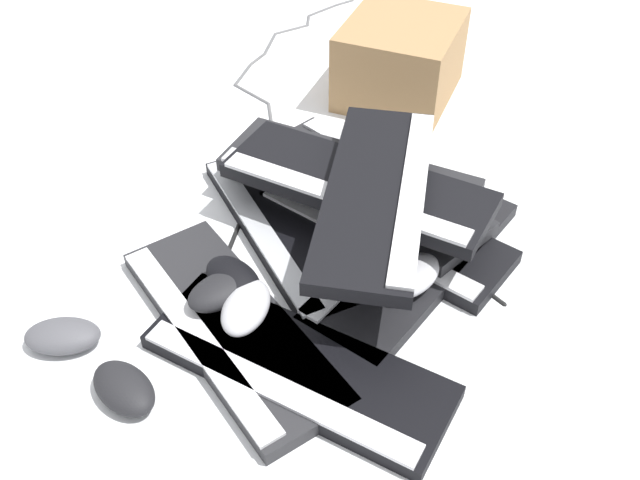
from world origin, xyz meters
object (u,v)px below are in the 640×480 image
(keyboard_7, at_px, (357,185))
(mouse_4, at_px, (412,276))
(keyboard_8, at_px, (378,193))
(cardboard_box, at_px, (400,60))
(keyboard_1, at_px, (289,227))
(keyboard_4, at_px, (412,261))
(keyboard_2, at_px, (230,326))
(mouse_3, at_px, (63,336))
(keyboard_6, at_px, (348,175))
(mouse_2, at_px, (233,279))
(keyboard_5, at_px, (371,187))
(keyboard_0, at_px, (383,227))
(mouse_0, at_px, (124,388))
(mouse_1, at_px, (246,307))
(mouse_5, at_px, (222,290))
(keyboard_3, at_px, (297,367))

(keyboard_7, distance_m, mouse_4, 0.18)
(keyboard_7, distance_m, keyboard_8, 0.07)
(keyboard_8, height_order, cardboard_box, cardboard_box)
(keyboard_1, relative_size, keyboard_4, 0.97)
(keyboard_2, bearing_deg, mouse_3, 123.57)
(keyboard_6, bearing_deg, mouse_2, 169.50)
(cardboard_box, bearing_deg, keyboard_5, -164.08)
(keyboard_6, bearing_deg, keyboard_8, -134.13)
(keyboard_2, xyz_separation_m, keyboard_5, (0.36, -0.06, 0.03))
(keyboard_7, bearing_deg, keyboard_8, -126.79)
(keyboard_1, relative_size, keyboard_5, 0.96)
(keyboard_0, distance_m, keyboard_7, 0.10)
(mouse_0, height_order, mouse_1, mouse_1)
(keyboard_0, height_order, keyboard_5, keyboard_5)
(keyboard_1, distance_m, keyboard_6, 0.13)
(keyboard_2, bearing_deg, keyboard_8, -26.02)
(mouse_1, xyz_separation_m, cardboard_box, (0.73, 0.07, 0.03))
(keyboard_5, height_order, mouse_3, keyboard_5)
(cardboard_box, bearing_deg, keyboard_6, -169.62)
(keyboard_4, distance_m, mouse_3, 0.55)
(keyboard_7, bearing_deg, mouse_4, -124.95)
(keyboard_1, bearing_deg, mouse_2, -178.10)
(mouse_1, bearing_deg, mouse_3, 110.90)
(keyboard_4, xyz_separation_m, mouse_4, (-0.07, -0.02, 0.04))
(keyboard_7, height_order, mouse_0, keyboard_7)
(keyboard_6, bearing_deg, mouse_5, 169.99)
(cardboard_box, bearing_deg, mouse_4, -155.08)
(keyboard_0, relative_size, mouse_0, 4.18)
(keyboard_0, xyz_separation_m, cardboard_box, (0.43, 0.16, 0.07))
(keyboard_8, relative_size, mouse_0, 4.22)
(keyboard_2, distance_m, mouse_1, 0.04)
(keyboard_7, bearing_deg, mouse_5, 159.43)
(keyboard_5, relative_size, mouse_5, 4.23)
(keyboard_5, height_order, keyboard_8, keyboard_8)
(keyboard_0, relative_size, keyboard_3, 1.03)
(keyboard_7, height_order, mouse_4, keyboard_7)
(keyboard_1, height_order, mouse_1, mouse_1)
(keyboard_2, relative_size, mouse_1, 4.18)
(keyboard_4, height_order, keyboard_5, keyboard_5)
(mouse_1, bearing_deg, keyboard_7, -22.88)
(keyboard_0, bearing_deg, cardboard_box, 20.10)
(mouse_4, bearing_deg, keyboard_6, -115.21)
(keyboard_8, xyz_separation_m, cardboard_box, (0.49, 0.17, -0.05))
(keyboard_2, distance_m, keyboard_3, 0.13)
(keyboard_1, bearing_deg, mouse_3, 155.37)
(mouse_2, bearing_deg, keyboard_6, 101.88)
(keyboard_1, xyz_separation_m, keyboard_3, (-0.25, -0.16, 0.00))
(keyboard_1, distance_m, keyboard_7, 0.14)
(mouse_1, bearing_deg, keyboard_4, -47.68)
(mouse_0, xyz_separation_m, mouse_3, (0.03, 0.14, 0.00))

